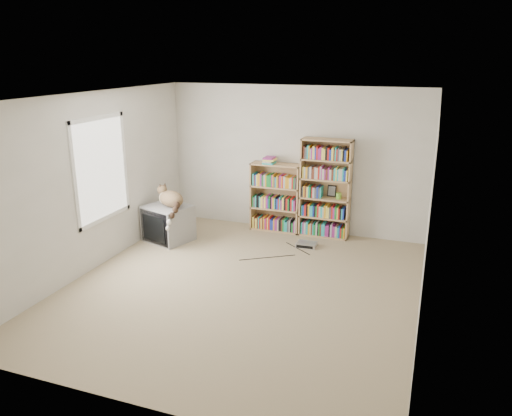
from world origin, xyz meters
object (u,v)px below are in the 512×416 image
(crt_tv, at_px, (169,223))
(bookcase_tall, at_px, (326,190))
(cat, at_px, (171,202))
(dvd_player, at_px, (306,245))
(bookcase_short, at_px, (276,200))

(crt_tv, distance_m, bookcase_tall, 2.68)
(cat, relative_size, bookcase_tall, 0.43)
(bookcase_tall, xyz_separation_m, dvd_player, (-0.15, -0.63, -0.76))
(cat, distance_m, bookcase_tall, 2.57)
(cat, xyz_separation_m, dvd_player, (2.14, 0.54, -0.66))
(bookcase_tall, xyz_separation_m, bookcase_short, (-0.87, 0.00, -0.25))
(cat, distance_m, dvd_player, 2.30)
(cat, bearing_deg, bookcase_tall, 51.19)
(cat, bearing_deg, bookcase_short, 63.69)
(bookcase_tall, relative_size, dvd_player, 5.28)
(crt_tv, height_order, dvd_player, crt_tv)
(crt_tv, height_order, bookcase_tall, bookcase_tall)
(cat, height_order, bookcase_tall, bookcase_tall)
(crt_tv, xyz_separation_m, cat, (0.10, -0.06, 0.40))
(crt_tv, xyz_separation_m, dvd_player, (2.24, 0.48, -0.26))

